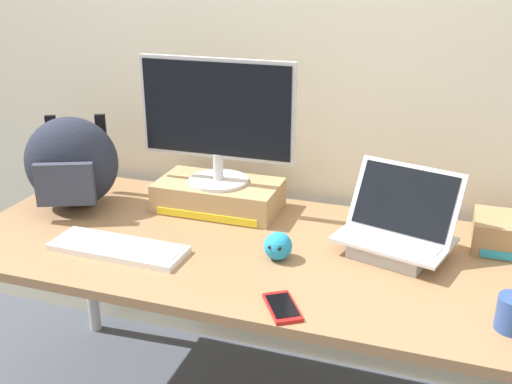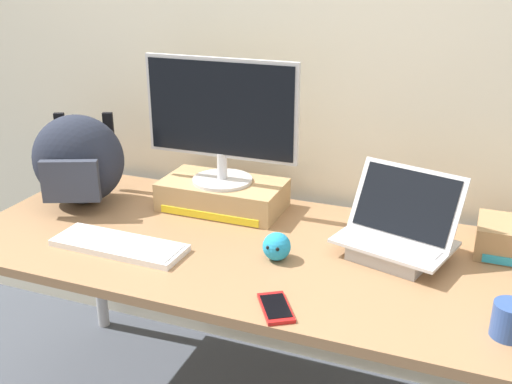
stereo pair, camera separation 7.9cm
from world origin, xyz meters
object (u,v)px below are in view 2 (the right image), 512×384
at_px(desktop_monitor, 221,119).
at_px(cell_phone, 276,308).
at_px(plush_toy, 277,246).
at_px(coffee_mug, 511,320).
at_px(external_keyboard, 119,245).
at_px(toner_box_yellow, 223,195).
at_px(messenger_backpack, 78,160).
at_px(open_laptop, 396,240).

distance_m(desktop_monitor, cell_phone, 0.75).
bearing_deg(desktop_monitor, plush_toy, -44.24).
bearing_deg(coffee_mug, desktop_monitor, 154.34).
bearing_deg(cell_phone, external_keyboard, 133.01).
bearing_deg(toner_box_yellow, messenger_backpack, -164.57).
bearing_deg(coffee_mug, messenger_backpack, 167.54).
xyz_separation_m(messenger_backpack, plush_toy, (0.81, -0.16, -0.12)).
xyz_separation_m(toner_box_yellow, desktop_monitor, (0.00, -0.00, 0.28)).
height_order(toner_box_yellow, coffee_mug, toner_box_yellow).
distance_m(desktop_monitor, plush_toy, 0.51).
bearing_deg(cell_phone, messenger_backpack, 122.82).
distance_m(messenger_backpack, plush_toy, 0.83).
bearing_deg(toner_box_yellow, plush_toy, -43.75).
bearing_deg(toner_box_yellow, coffee_mug, -25.72).
relative_size(messenger_backpack, coffee_mug, 3.11).
height_order(desktop_monitor, messenger_backpack, desktop_monitor).
distance_m(open_laptop, messenger_backpack, 1.14).
distance_m(toner_box_yellow, coffee_mug, 1.06).
xyz_separation_m(desktop_monitor, coffee_mug, (0.95, -0.46, -0.29)).
bearing_deg(plush_toy, toner_box_yellow, 136.25).
height_order(open_laptop, coffee_mug, open_laptop).
relative_size(external_keyboard, messenger_backpack, 1.10).
relative_size(desktop_monitor, cell_phone, 3.48).
bearing_deg(desktop_monitor, messenger_backpack, -165.29).
bearing_deg(plush_toy, desktop_monitor, 136.36).
bearing_deg(coffee_mug, toner_box_yellow, 154.28).
distance_m(cell_phone, plush_toy, 0.28).
relative_size(external_keyboard, plush_toy, 5.07).
xyz_separation_m(external_keyboard, coffee_mug, (1.12, -0.05, 0.03)).
bearing_deg(open_laptop, cell_phone, -104.41).
bearing_deg(messenger_backpack, external_keyboard, -61.97).
distance_m(external_keyboard, cell_phone, 0.59).
xyz_separation_m(desktop_monitor, external_keyboard, (-0.17, -0.40, -0.32)).
xyz_separation_m(external_keyboard, messenger_backpack, (-0.33, 0.27, 0.15)).
bearing_deg(toner_box_yellow, open_laptop, -12.99).
xyz_separation_m(toner_box_yellow, coffee_mug, (0.95, -0.46, -0.01)).
height_order(open_laptop, messenger_backpack, messenger_backpack).
bearing_deg(plush_toy, messenger_backpack, 169.03).
height_order(external_keyboard, cell_phone, external_keyboard).
bearing_deg(desktop_monitor, open_laptop, -13.49).
bearing_deg(open_laptop, coffee_mug, -28.58).
xyz_separation_m(external_keyboard, plush_toy, (0.48, 0.11, 0.03)).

